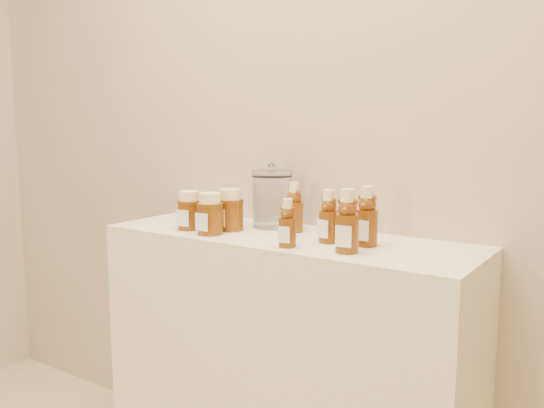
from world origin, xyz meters
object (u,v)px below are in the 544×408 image
Objects in this scene: bear_bottle_back_left at (294,204)px; bear_bottle_front_left at (288,220)px; display_table at (285,372)px; glass_canister at (272,196)px; honey_jar_left at (189,210)px.

bear_bottle_front_left is (0.10, -0.20, -0.01)m from bear_bottle_back_left.
glass_canister reaches higher than display_table.
bear_bottle_front_left reaches higher than display_table.
display_table is at bearing -65.00° from bear_bottle_back_left.
display_table is 6.62× the size of bear_bottle_back_left.
honey_jar_left is (-0.41, 0.04, -0.01)m from bear_bottle_front_left.
display_table is 9.52× the size of honey_jar_left.
bear_bottle_front_left is at bearing -13.56° from honey_jar_left.
bear_bottle_front_left is 0.31m from glass_canister.
bear_bottle_back_left is (-0.01, 0.07, 0.54)m from display_table.
bear_bottle_back_left is 0.35m from honey_jar_left.
display_table is 5.74× the size of glass_canister.
bear_bottle_front_left is at bearing -46.55° from bear_bottle_back_left.
honey_jar_left is at bearing -137.73° from glass_canister.
honey_jar_left is at bearing -136.69° from bear_bottle_back_left.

